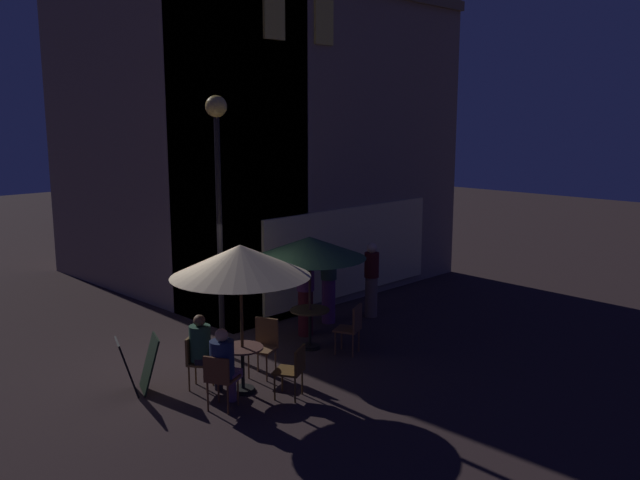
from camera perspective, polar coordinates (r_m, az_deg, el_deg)
name	(u,v)px	position (r m, az deg, el deg)	size (l,w,h in m)	color
ground_plane	(204,369)	(12.37, -9.84, -10.71)	(60.00, 60.00, 0.00)	#322424
cafe_building	(244,129)	(17.04, -6.48, 9.33)	(7.99, 8.39, 8.25)	gray
street_lamp_near_corner	(218,164)	(12.28, -8.67, 6.37)	(0.39, 0.39, 4.80)	black
menu_sandwich_board	(138,365)	(11.45, -15.18, -10.21)	(0.81, 0.75, 0.91)	black
cafe_table_0	(310,319)	(13.04, -0.86, -6.76)	(0.76, 0.76, 0.78)	black
cafe_table_1	(243,360)	(11.15, -6.58, -10.10)	(0.68, 0.68, 0.76)	black
patio_umbrella_0	(310,248)	(12.70, -0.88, -0.67)	(2.15, 2.15, 2.20)	black
patio_umbrella_1	(240,261)	(10.68, -6.77, -1.79)	(2.24, 2.24, 2.45)	black
cafe_chair_0	(352,325)	(12.75, 2.75, -7.21)	(0.57, 0.57, 0.95)	brown
cafe_chair_1	(220,376)	(10.49, -8.49, -11.37)	(0.57, 0.57, 0.89)	brown
cafe_chair_2	(294,367)	(10.84, -2.25, -10.75)	(0.58, 0.58, 0.85)	brown
cafe_chair_3	(264,342)	(11.78, -4.73, -8.59)	(0.56, 0.56, 0.99)	brown
cafe_chair_4	(196,357)	(11.39, -10.50, -9.77)	(0.53, 0.53, 0.89)	brown
patron_seated_0	(224,363)	(10.54, -8.18, -10.26)	(0.56, 0.49, 1.28)	#654167
patron_seated_1	(203,347)	(11.29, -9.89, -8.96)	(0.50, 0.54, 1.26)	black
patron_standing_2	(305,292)	(13.71, -1.24, -4.47)	(0.36, 0.36, 1.79)	#51151D
patron_standing_3	(329,283)	(14.54, 0.74, -3.65)	(0.35, 0.35, 1.76)	#622E66
patron_standing_4	(371,279)	(15.03, 4.39, -3.36)	(0.33, 0.33, 1.68)	#7F6155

